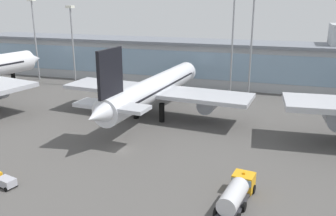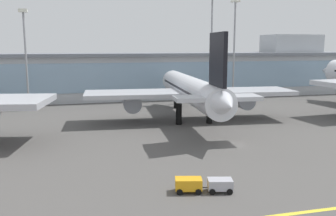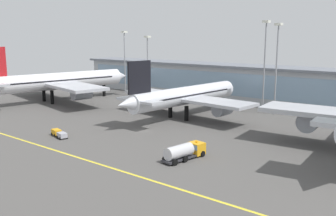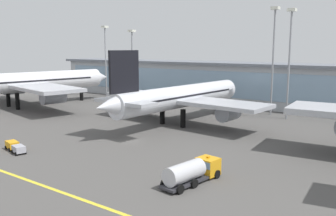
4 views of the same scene
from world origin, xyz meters
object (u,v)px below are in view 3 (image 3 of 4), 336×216
(fuel_tanker_truck, at_px, (185,151))
(apron_light_mast_far_east, at_px, (125,53))
(airliner_near_left, at_px, (57,82))
(apron_light_mast_centre, at_px, (148,57))
(baggage_tug_near, at_px, (59,133))
(apron_light_mast_east, at_px, (265,53))
(apron_light_mast_west, at_px, (277,56))
(airliner_near_right, at_px, (185,96))

(fuel_tanker_truck, distance_m, apron_light_mast_far_east, 85.60)
(airliner_near_left, bearing_deg, apron_light_mast_centre, -22.84)
(baggage_tug_near, xyz_separation_m, apron_light_mast_east, (22.03, 55.62, 16.09))
(airliner_near_left, distance_m, apron_light_mast_east, 68.22)
(apron_light_mast_west, bearing_deg, fuel_tanker_truck, -85.57)
(apron_light_mast_centre, relative_size, apron_light_mast_far_east, 0.92)
(apron_light_mast_east, xyz_separation_m, apron_light_mast_far_east, (-58.30, 1.08, -1.34))
(baggage_tug_near, distance_m, apron_light_mast_centre, 59.42)
(airliner_near_left, relative_size, apron_light_mast_east, 2.13)
(airliner_near_left, bearing_deg, apron_light_mast_far_east, 5.21)
(apron_light_mast_centre, height_order, apron_light_mast_far_east, apron_light_mast_far_east)
(airliner_near_left, xyz_separation_m, fuel_tanker_truck, (69.78, -22.21, -5.30))
(fuel_tanker_truck, distance_m, apron_light_mast_west, 50.05)
(apron_light_mast_west, relative_size, apron_light_mast_east, 0.97)
(apron_light_mast_west, bearing_deg, apron_light_mast_far_east, 176.41)
(airliner_near_left, height_order, fuel_tanker_truck, airliner_near_left)
(airliner_near_right, height_order, apron_light_mast_centre, apron_light_mast_centre)
(baggage_tug_near, relative_size, apron_light_mast_far_east, 0.24)
(airliner_near_left, relative_size, fuel_tanker_truck, 5.99)
(fuel_tanker_truck, xyz_separation_m, apron_light_mast_east, (-8.53, 50.53, 15.37))
(apron_light_mast_east, bearing_deg, airliner_near_left, -155.19)
(airliner_near_right, bearing_deg, apron_light_mast_far_east, 68.07)
(apron_light_mast_centre, bearing_deg, fuel_tanker_truck, -42.91)
(airliner_near_left, xyz_separation_m, apron_light_mast_centre, (17.59, 26.31, 7.73))
(apron_light_mast_far_east, bearing_deg, apron_light_mast_east, -1.06)
(baggage_tug_near, xyz_separation_m, apron_light_mast_west, (26.88, 52.74, 15.59))
(airliner_near_right, relative_size, apron_light_mast_east, 1.77)
(airliner_near_left, bearing_deg, airliner_near_right, -71.71)
(apron_light_mast_centre, bearing_deg, airliner_near_right, -32.61)
(fuel_tanker_truck, height_order, apron_light_mast_east, apron_light_mast_east)
(fuel_tanker_truck, relative_size, apron_light_mast_far_east, 0.39)
(airliner_near_right, relative_size, fuel_tanker_truck, 4.98)
(airliner_near_right, distance_m, apron_light_mast_far_east, 52.28)
(fuel_tanker_truck, relative_size, apron_light_mast_centre, 0.42)
(apron_light_mast_west, height_order, apron_light_mast_far_east, apron_light_mast_west)
(fuel_tanker_truck, bearing_deg, apron_light_mast_east, 17.95)
(apron_light_mast_east, bearing_deg, baggage_tug_near, -111.61)
(apron_light_mast_centre, distance_m, apron_light_mast_east, 43.77)
(apron_light_mast_centre, bearing_deg, apron_light_mast_east, 2.64)
(apron_light_mast_east, relative_size, apron_light_mast_far_east, 1.10)
(apron_light_mast_west, xyz_separation_m, apron_light_mast_centre, (-48.50, 0.87, -1.85))
(apron_light_mast_west, distance_m, apron_light_mast_east, 5.66)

